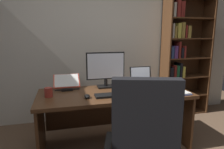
{
  "coord_description": "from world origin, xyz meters",
  "views": [
    {
      "loc": [
        -0.58,
        -1.34,
        1.41
      ],
      "look_at": [
        -0.01,
        0.9,
        0.95
      ],
      "focal_mm": 32.22,
      "sensor_mm": 36.0,
      "label": 1
    }
  ],
  "objects": [
    {
      "name": "notepad",
      "position": [
        0.31,
        0.99,
        0.72
      ],
      "size": [
        0.16,
        0.22,
        0.01
      ],
      "primitive_type": "cube",
      "rotation": [
        0.0,
        0.0,
        -0.07
      ],
      "color": "silver",
      "rests_on": "desk"
    },
    {
      "name": "wall_back",
      "position": [
        0.0,
        1.99,
        1.39
      ],
      "size": [
        5.08,
        0.12,
        2.77
      ],
      "primitive_type": "cube",
      "color": "beige",
      "rests_on": "ground"
    },
    {
      "name": "keyboard",
      "position": [
        -0.02,
        0.8,
        0.73
      ],
      "size": [
        0.42,
        0.15,
        0.02
      ],
      "primitive_type": "cube",
      "color": "black",
      "rests_on": "desk"
    },
    {
      "name": "monitor",
      "position": [
        -0.02,
        1.2,
        0.96
      ],
      "size": [
        0.51,
        0.16,
        0.47
      ],
      "color": "black",
      "rests_on": "desk"
    },
    {
      "name": "open_binder",
      "position": [
        0.65,
        0.75,
        0.73
      ],
      "size": [
        0.45,
        0.32,
        0.02
      ],
      "rotation": [
        0.0,
        0.0,
        0.03
      ],
      "color": "navy",
      "rests_on": "desk"
    },
    {
      "name": "bookshelf",
      "position": [
        1.44,
        1.75,
        0.95
      ],
      "size": [
        0.83,
        0.32,
        2.01
      ],
      "color": "#4C2D19",
      "rests_on": "ground"
    },
    {
      "name": "reading_stand_with_book",
      "position": [
        -0.53,
        1.26,
        0.8
      ],
      "size": [
        0.33,
        0.26,
        0.17
      ],
      "color": "black",
      "rests_on": "desk"
    },
    {
      "name": "coffee_mug",
      "position": [
        -0.74,
        0.95,
        0.77
      ],
      "size": [
        0.09,
        0.09,
        0.11
      ],
      "primitive_type": "cylinder",
      "color": "maroon",
      "rests_on": "desk"
    },
    {
      "name": "laptop",
      "position": [
        0.51,
        1.2,
        0.77
      ],
      "size": [
        0.31,
        0.28,
        0.24
      ],
      "color": "black",
      "rests_on": "desk"
    },
    {
      "name": "desk",
      "position": [
        0.03,
        1.03,
        0.53
      ],
      "size": [
        1.83,
        0.76,
        0.72
      ],
      "color": "#4C2D19",
      "rests_on": "ground"
    },
    {
      "name": "pen",
      "position": [
        0.33,
        0.99,
        0.73
      ],
      "size": [
        0.14,
        0.05,
        0.01
      ],
      "primitive_type": "cylinder",
      "rotation": [
        0.0,
        1.57,
        -0.29
      ],
      "color": "maroon",
      "rests_on": "notepad"
    },
    {
      "name": "computer_mouse",
      "position": [
        -0.32,
        0.8,
        0.74
      ],
      "size": [
        0.06,
        0.1,
        0.04
      ],
      "primitive_type": "ellipsoid",
      "color": "black",
      "rests_on": "desk"
    }
  ]
}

